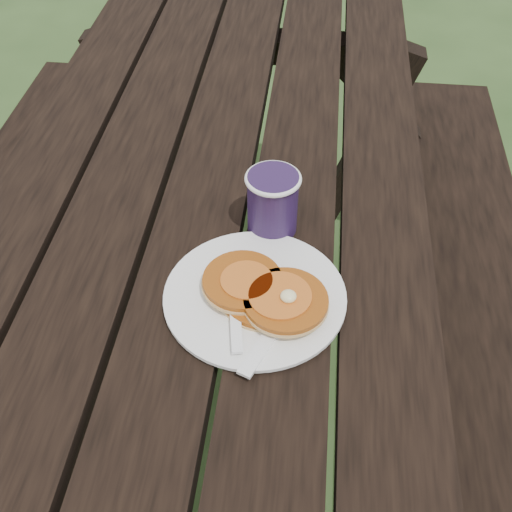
# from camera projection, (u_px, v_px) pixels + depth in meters

# --- Properties ---
(ground) EXTENTS (60.00, 60.00, 0.00)m
(ground) POSITION_uv_depth(u_px,v_px,m) (224.00, 407.00, 1.66)
(ground) COLOR #273D1A
(ground) RESTS_ON ground
(picnic_table) EXTENTS (1.36, 1.80, 0.75)m
(picnic_table) POSITION_uv_depth(u_px,v_px,m) (218.00, 317.00, 1.40)
(picnic_table) COLOR black
(picnic_table) RESTS_ON ground
(plate) EXTENTS (0.33, 0.33, 0.01)m
(plate) POSITION_uv_depth(u_px,v_px,m) (255.00, 297.00, 0.92)
(plate) COLOR white
(plate) RESTS_ON picnic_table
(pancake_stack) EXTENTS (0.18, 0.15, 0.04)m
(pancake_stack) POSITION_uv_depth(u_px,v_px,m) (265.00, 293.00, 0.90)
(pancake_stack) COLOR #A24F12
(pancake_stack) RESTS_ON plate
(knife) EXTENTS (0.09, 0.17, 0.00)m
(knife) POSITION_uv_depth(u_px,v_px,m) (275.00, 327.00, 0.87)
(knife) COLOR white
(knife) RESTS_ON plate
(fork) EXTENTS (0.06, 0.16, 0.01)m
(fork) POSITION_uv_depth(u_px,v_px,m) (236.00, 320.00, 0.88)
(fork) COLOR white
(fork) RESTS_ON plate
(coffee_cup) EXTENTS (0.09, 0.09, 0.10)m
(coffee_cup) POSITION_uv_depth(u_px,v_px,m) (273.00, 200.00, 0.99)
(coffee_cup) COLOR #26153B
(coffee_cup) RESTS_ON picnic_table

